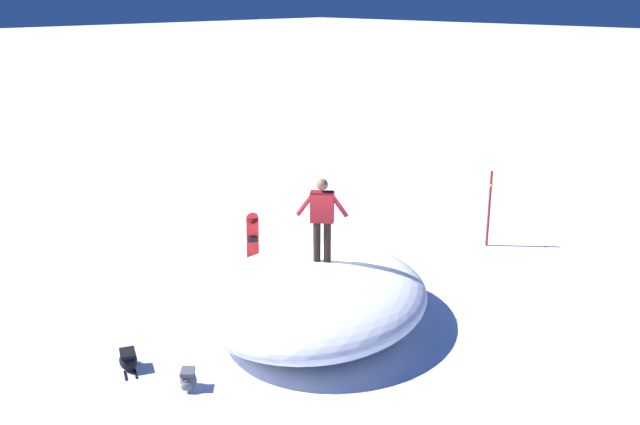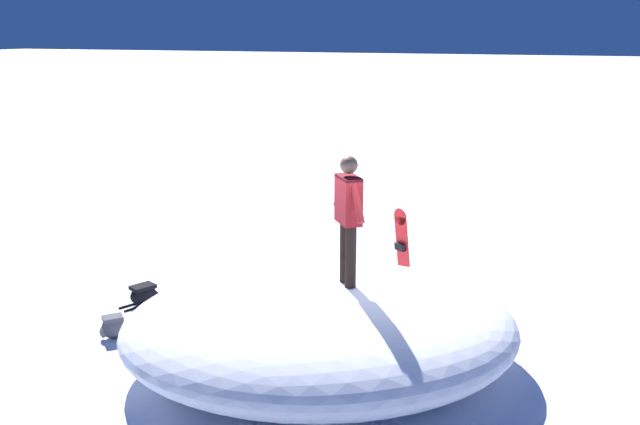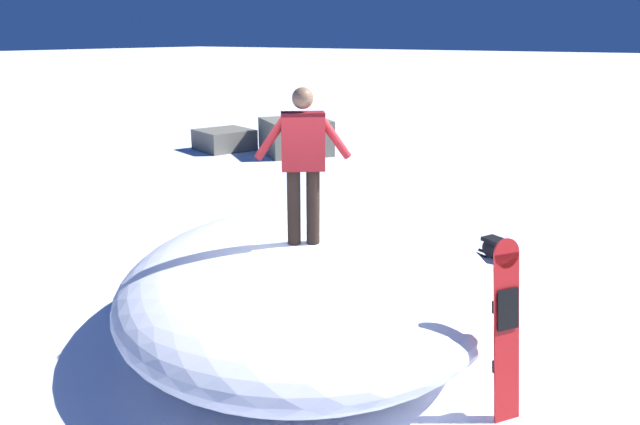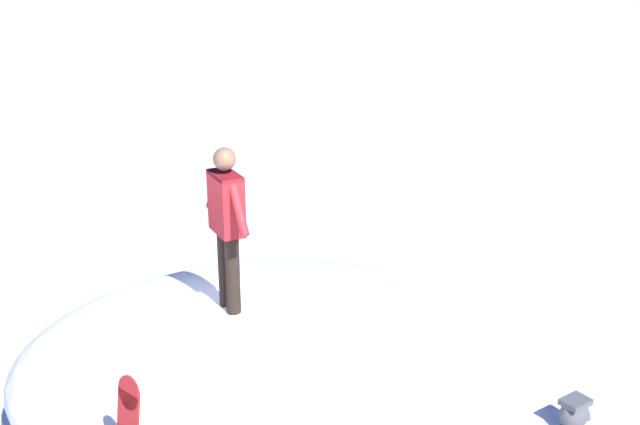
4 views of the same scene
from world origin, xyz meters
The scene contains 7 objects.
ground centered at (0.00, 0.00, 0.00)m, with size 240.00×240.00×0.00m, color white.
snow_mound centered at (-0.43, 0.54, 0.58)m, with size 5.03×4.19×1.16m, color white.
snowboarder_standing centered at (-0.30, 0.23, 2.08)m, with size 0.83×0.68×1.62m.
snowboard_primary_upright centered at (1.93, 0.10, 0.84)m, with size 0.33×0.34×1.63m.
backpack_near centered at (-0.65, 3.62, 0.17)m, with size 0.48×0.47×0.33m.
backpack_far centered at (0.59, 3.96, 0.17)m, with size 0.68×0.48×0.32m.
trail_marker_pole centered at (-0.39, -5.54, 1.00)m, with size 0.10×0.10×1.92m.
Camera 1 is at (-9.12, 9.10, 6.07)m, focal length 39.36 mm.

